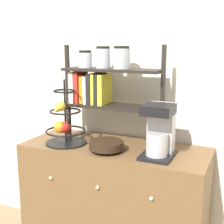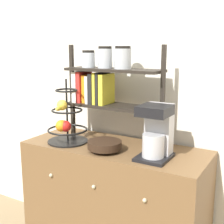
% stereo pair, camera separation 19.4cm
% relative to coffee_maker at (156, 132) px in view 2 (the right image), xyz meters
% --- Properties ---
extents(wall_back, '(7.00, 0.05, 2.60)m').
position_rel_coffee_maker_xyz_m(wall_back, '(-0.30, 0.34, 0.34)').
color(wall_back, silver).
rests_on(wall_back, ground_plane).
extents(sideboard, '(1.18, 0.49, 0.81)m').
position_rel_coffee_maker_xyz_m(sideboard, '(-0.30, 0.05, -0.56)').
color(sideboard, brown).
rests_on(sideboard, ground_plane).
extents(coffee_maker, '(0.18, 0.22, 0.31)m').
position_rel_coffee_maker_xyz_m(coffee_maker, '(0.00, 0.00, 0.00)').
color(coffee_maker, black).
rests_on(coffee_maker, sideboard).
extents(fruit_stand, '(0.27, 0.27, 0.42)m').
position_rel_coffee_maker_xyz_m(fruit_stand, '(-0.62, -0.03, -0.02)').
color(fruit_stand, black).
rests_on(fruit_stand, sideboard).
extents(wooden_bowl, '(0.21, 0.21, 0.06)m').
position_rel_coffee_maker_xyz_m(wooden_bowl, '(-0.31, -0.05, -0.12)').
color(wooden_bowl, black).
rests_on(wooden_bowl, sideboard).
extents(shelf_hutch, '(0.70, 0.20, 0.63)m').
position_rel_coffee_maker_xyz_m(shelf_hutch, '(-0.44, 0.15, 0.24)').
color(shelf_hutch, black).
rests_on(shelf_hutch, sideboard).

